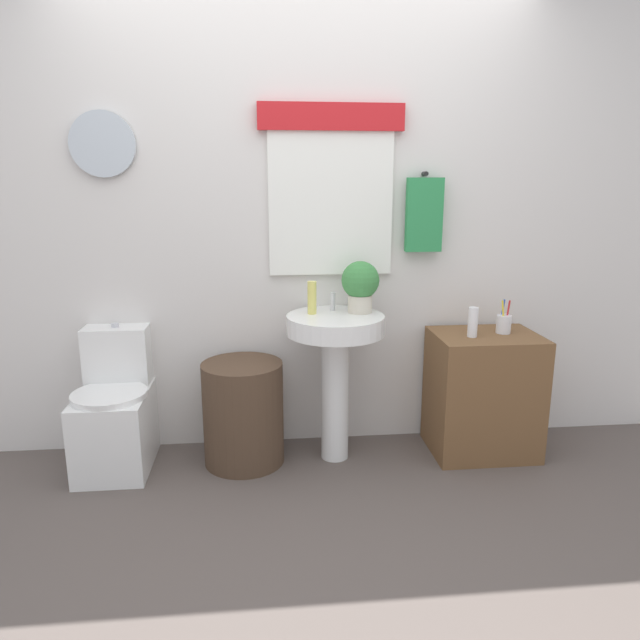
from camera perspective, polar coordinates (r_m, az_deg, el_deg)
ground_plane at (r=2.58m, az=0.02°, el=-22.00°), size 8.00×8.00×0.00m
back_wall at (r=3.25m, az=-2.01°, el=10.09°), size 4.40×0.18×2.60m
toilet at (r=3.30m, az=-19.52°, el=-8.74°), size 0.38×0.51×0.76m
laundry_hamper at (r=3.18m, az=-7.58°, el=-9.09°), size 0.43×0.43×0.56m
pedestal_sink at (r=3.09m, az=1.52°, el=-3.17°), size 0.52×0.52×0.81m
faucet at (r=3.15m, az=1.27°, el=1.84°), size 0.03×0.03×0.10m
wooden_cabinet at (r=3.38m, az=15.78°, el=-6.99°), size 0.57×0.44×0.69m
soap_bottle at (r=3.06m, az=-0.80°, el=2.22°), size 0.05×0.05×0.18m
potted_plant at (r=3.09m, az=4.00°, el=3.57°), size 0.20×0.20×0.28m
lotion_bottle at (r=3.19m, az=14.86°, el=-0.20°), size 0.05×0.05×0.16m
toothbrush_cup at (r=3.32m, az=17.68°, el=-0.33°), size 0.08×0.08×0.19m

